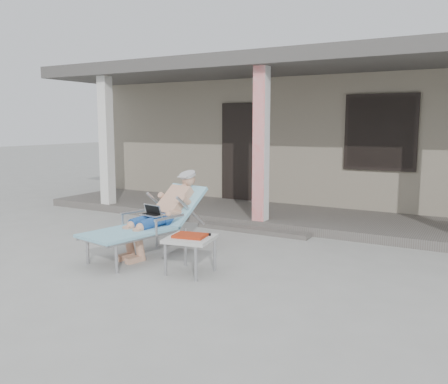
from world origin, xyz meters
The scene contains 7 objects.
ground centered at (0.00, 0.00, 0.00)m, with size 60.00×60.00×0.00m, color #9E9E99.
house centered at (0.00, 6.50, 1.67)m, with size 10.40×5.40×3.30m.
porch_deck centered at (0.00, 3.00, 0.07)m, with size 10.00×2.00×0.15m, color #605B56.
porch_overhang centered at (0.00, 2.95, 2.79)m, with size 10.00×2.30×2.85m.
porch_step centered at (0.00, 1.85, 0.04)m, with size 2.00×0.30×0.07m, color #605B56.
lounger centered at (-0.60, -0.03, 0.75)m, with size 1.03×1.93×1.21m.
side_table centered at (0.31, -0.53, 0.41)m, with size 0.63×0.63×0.49m.
Camera 1 is at (3.40, -5.21, 1.82)m, focal length 38.00 mm.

